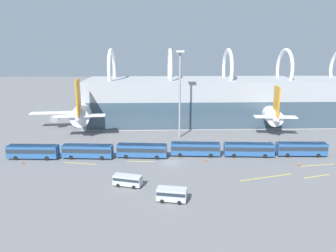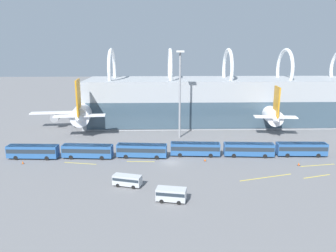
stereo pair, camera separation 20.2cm
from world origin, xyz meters
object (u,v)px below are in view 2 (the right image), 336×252
at_px(traffic_cone_2, 205,160).
at_px(airliner_at_gate_near, 86,108).
at_px(shuttle_bus_5, 301,148).
at_px(airliner_at_gate_far, 265,109).
at_px(shuttle_bus_0, 33,151).
at_px(shuttle_bus_3, 195,148).
at_px(shuttle_bus_1, 88,150).
at_px(service_van_crossing, 171,194).
at_px(shuttle_bus_2, 142,150).
at_px(shuttle_bus_4, 249,149).
at_px(service_van_foreground, 127,180).
at_px(floodlight_mast, 180,86).
at_px(traffic_cone_1, 299,164).
at_px(traffic_cone_0, 23,162).

bearing_deg(traffic_cone_2, airliner_at_gate_near, 134.43).
relative_size(airliner_at_gate_near, shuttle_bus_5, 3.27).
bearing_deg(airliner_at_gate_far, airliner_at_gate_near, 96.34).
relative_size(shuttle_bus_0, shuttle_bus_3, 1.00).
xyz_separation_m(shuttle_bus_1, service_van_crossing, (18.61, -22.57, -0.51)).
bearing_deg(shuttle_bus_3, shuttle_bus_2, -171.70).
relative_size(shuttle_bus_1, shuttle_bus_5, 1.01).
height_order(shuttle_bus_0, traffic_cone_2, shuttle_bus_0).
distance_m(shuttle_bus_0, service_van_crossing, 38.57).
height_order(shuttle_bus_4, service_van_foreground, shuttle_bus_4).
xyz_separation_m(shuttle_bus_2, floodlight_mast, (9.94, 17.24, 12.99)).
distance_m(service_van_foreground, traffic_cone_1, 37.93).
bearing_deg(floodlight_mast, traffic_cone_2, -77.28).
bearing_deg(shuttle_bus_5, traffic_cone_0, -174.21).
bearing_deg(shuttle_bus_5, shuttle_bus_3, -179.30).
xyz_separation_m(airliner_at_gate_near, service_van_crossing, (25.67, -54.58, -4.51)).
relative_size(shuttle_bus_2, shuttle_bus_4, 1.00).
bearing_deg(traffic_cone_0, shuttle_bus_1, 14.52).
distance_m(airliner_at_gate_far, traffic_cone_0, 74.33).
bearing_deg(airliner_at_gate_far, shuttle_bus_4, 163.06).
height_order(service_van_foreground, traffic_cone_2, service_van_foreground).
bearing_deg(traffic_cone_2, shuttle_bus_1, 174.00).
bearing_deg(traffic_cone_1, service_van_foreground, -164.86).
bearing_deg(traffic_cone_2, airliner_at_gate_far, 54.61).
distance_m(shuttle_bus_3, shuttle_bus_5, 25.24).
distance_m(service_van_foreground, floodlight_mast, 38.04).
xyz_separation_m(shuttle_bus_1, shuttle_bus_4, (37.83, 0.10, 0.00)).
xyz_separation_m(floodlight_mast, traffic_cone_2, (4.55, -20.16, -14.55)).
height_order(shuttle_bus_2, service_van_crossing, shuttle_bus_2).
relative_size(shuttle_bus_3, traffic_cone_2, 18.60).
relative_size(shuttle_bus_2, shuttle_bus_5, 1.01).
bearing_deg(traffic_cone_2, shuttle_bus_4, 15.38).
relative_size(shuttle_bus_2, traffic_cone_0, 15.49).
bearing_deg(shuttle_bus_4, floodlight_mast, 136.01).
bearing_deg(traffic_cone_1, shuttle_bus_3, 162.03).
bearing_deg(shuttle_bus_0, shuttle_bus_5, 3.44).
xyz_separation_m(shuttle_bus_0, traffic_cone_0, (-1.03, -3.62, -1.50)).
bearing_deg(traffic_cone_2, shuttle_bus_5, 7.08).
distance_m(shuttle_bus_2, shuttle_bus_3, 12.64).
height_order(airliner_at_gate_near, shuttle_bus_0, airliner_at_gate_near).
bearing_deg(service_van_crossing, airliner_at_gate_far, -109.53).
bearing_deg(shuttle_bus_4, traffic_cone_1, -29.62).
xyz_separation_m(service_van_foreground, traffic_cone_2, (16.44, 13.32, -0.95)).
bearing_deg(service_van_foreground, airliner_at_gate_near, -53.19).
height_order(floodlight_mast, traffic_cone_2, floodlight_mast).
distance_m(shuttle_bus_1, traffic_cone_1, 47.71).
bearing_deg(shuttle_bus_4, shuttle_bus_1, -175.44).
xyz_separation_m(airliner_at_gate_far, shuttle_bus_1, (-51.63, -31.68, -3.49)).
relative_size(shuttle_bus_1, traffic_cone_0, 15.47).
xyz_separation_m(airliner_at_gate_near, shuttle_bus_5, (57.51, -31.96, -4.00)).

